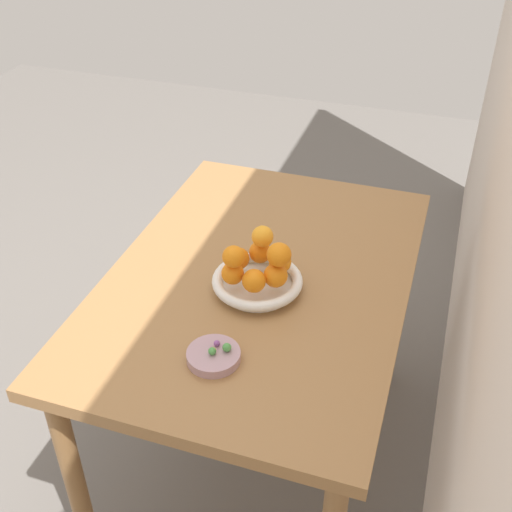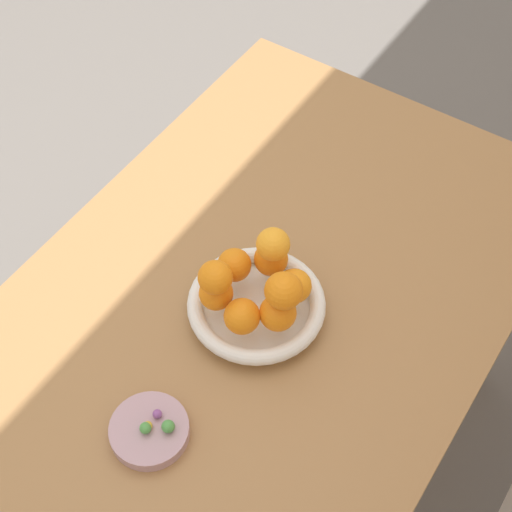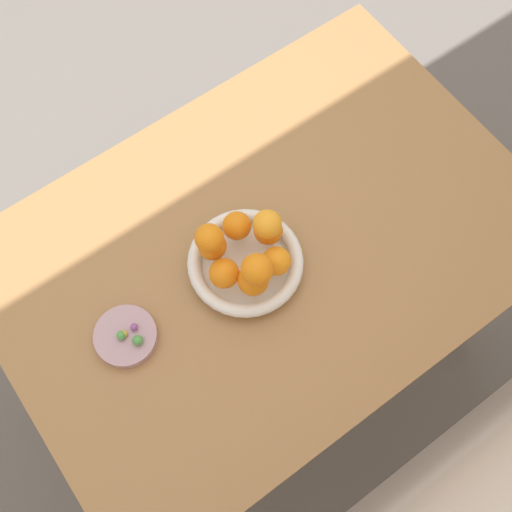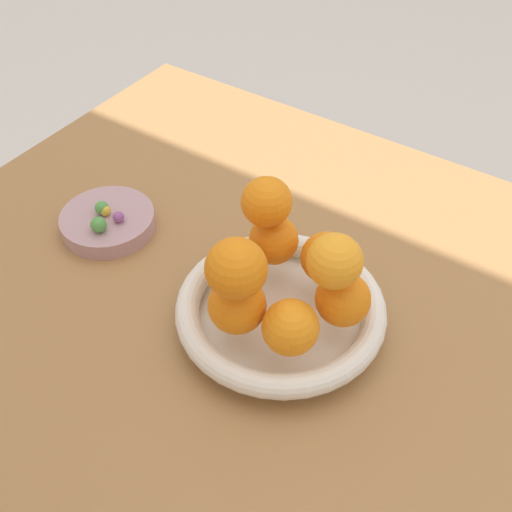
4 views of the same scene
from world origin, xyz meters
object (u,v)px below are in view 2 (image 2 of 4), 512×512
Objects in this scene: orange_1 at (278,313)px; candy_ball_2 at (155,413)px; orange_2 at (294,286)px; candy_ball_1 at (148,429)px; orange_7 at (215,277)px; orange_6 at (284,291)px; candy_ball_0 at (145,424)px; orange_3 at (271,262)px; orange_5 at (216,293)px; orange_4 at (234,265)px; candy_dish at (147,429)px; orange_8 at (273,244)px; candy_ball_4 at (147,429)px; candy_ball_3 at (168,426)px; fruit_bowl at (256,306)px; orange_0 at (242,316)px; dining_table at (270,311)px.

orange_1 reaches higher than candy_ball_2.
candy_ball_1 is at bearing -10.21° from orange_2.
orange_7 reaches higher than candy_ball_2.
orange_6 is 0.28m from candy_ball_0.
orange_3 is at bearing 178.60° from candy_ball_0.
orange_4 is at bearing -173.19° from orange_5.
candy_dish is 8.35× the size of candy_ball_2.
orange_6 is at bearing 42.45° from orange_8.
orange_2 is 0.32m from candy_ball_4.
orange_8 is (-0.07, -0.06, -0.00)m from orange_6.
orange_4 is at bearing -50.48° from orange_3.
candy_ball_1 is 0.03m from candy_ball_3.
orange_3 reaches higher than candy_ball_1.
orange_6 reaches higher than candy_ball_3.
orange_1 is 1.05× the size of orange_2.
orange_0 is at bearing 9.91° from fruit_bowl.
orange_6 is (-0.25, 0.08, 0.12)m from candy_dish.
candy_ball_1 is (0.23, 0.03, -0.09)m from orange_7.
orange_3 is at bearing 33.89° from dining_table.
candy_dish is 0.25m from orange_7.
orange_6 is at bearing 42.54° from dining_table.
orange_8 reaches higher than candy_ball_2.
candy_ball_0 is (0.00, -0.00, 0.02)m from candy_dish.
candy_ball_2 reaches higher than candy_dish.
orange_2 is (0.02, 0.06, 0.16)m from dining_table.
orange_8 is at bearing 177.51° from candy_ball_2.
candy_ball_3 is (0.27, 0.07, -0.04)m from orange_4.
orange_1 is at bearing 69.91° from orange_4.
orange_2 is 1.02× the size of orange_5.
orange_3 is 3.41× the size of candy_ball_4.
candy_ball_1 is at bearing 15.82° from candy_ball_2.
candy_ball_0 is at bearing 6.57° from orange_7.
orange_0 is at bearing 9.91° from orange_3.
orange_4 reaches higher than candy_ball_3.
orange_8 reaches higher than candy_ball_1.
candy_ball_0 is at bearing -56.94° from candy_dish.
orange_8 is (-0.10, 0.04, 0.00)m from orange_7.
orange_5 is at bearing -170.52° from candy_ball_4.
candy_ball_0 is at bearing -121.21° from candy_ball_1.
orange_0 is (-0.21, 0.03, 0.06)m from candy_dish.
orange_0 is 1.02× the size of orange_2.
orange_2 reaches higher than candy_dish.
orange_5 is 0.06m from orange_7.
orange_4 is 0.08m from orange_8.
orange_1 is 0.10m from orange_3.
orange_2 and orange_4 have the same top height.
candy_dish is 2.02× the size of orange_1.
candy_ball_4 is at bearing -50.74° from candy_ball_3.
orange_3 and orange_4 have the same top height.
candy_ball_4 is (0.34, 0.00, 0.12)m from dining_table.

